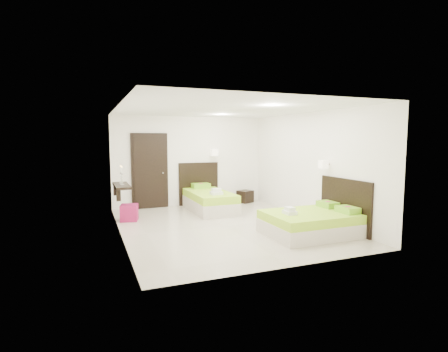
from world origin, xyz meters
name	(u,v)px	position (x,y,z in m)	size (l,w,h in m)	color
floor	(225,226)	(0.00, 0.00, 0.00)	(5.50, 5.50, 0.00)	beige
bed_single	(209,199)	(0.24, 1.82, 0.30)	(1.21, 2.01, 1.66)	beige
bed_double	(313,221)	(1.43, -1.32, 0.27)	(1.79, 1.52, 1.48)	beige
nightstand	(245,196)	(1.68, 2.52, 0.19)	(0.42, 0.37, 0.37)	black
ottoman	(129,213)	(-1.94, 1.32, 0.20)	(0.39, 0.39, 0.39)	maroon
door	(150,171)	(-1.20, 2.70, 1.05)	(1.02, 0.15, 2.14)	black
console_shelf	(121,186)	(-2.08, 1.60, 0.82)	(0.35, 1.20, 0.78)	black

